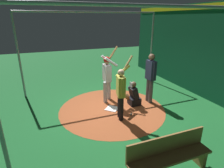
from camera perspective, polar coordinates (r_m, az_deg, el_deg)
ground_plane at (r=6.71m, az=0.00°, el=-7.65°), size 26.21×26.21×0.00m
dirt_circle at (r=6.71m, az=0.00°, el=-7.62°), size 3.74×3.74×0.01m
home_plate at (r=6.71m, az=0.00°, el=-7.56°), size 0.59×0.59×0.01m
batter at (r=6.98m, az=-1.50°, el=2.91°), size 0.68×0.49×2.10m
catcher at (r=6.91m, az=6.61°, el=-3.69°), size 0.58×0.40×0.92m
umpire at (r=7.04m, az=11.78°, el=2.60°), size 0.23×0.49×1.87m
visitor at (r=5.73m, az=2.77°, el=-2.14°), size 0.60×0.51×2.02m
back_wall at (r=8.32m, az=26.53°, el=9.04°), size 0.22×10.21×3.64m
cage_frame at (r=6.00m, az=0.00°, el=12.47°), size 6.01×4.68×3.35m
bench at (r=4.22m, az=17.13°, el=-20.16°), size 1.85×0.36×0.85m
baseball_0 at (r=6.32m, az=5.95°, el=-9.21°), size 0.07×0.07×0.07m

